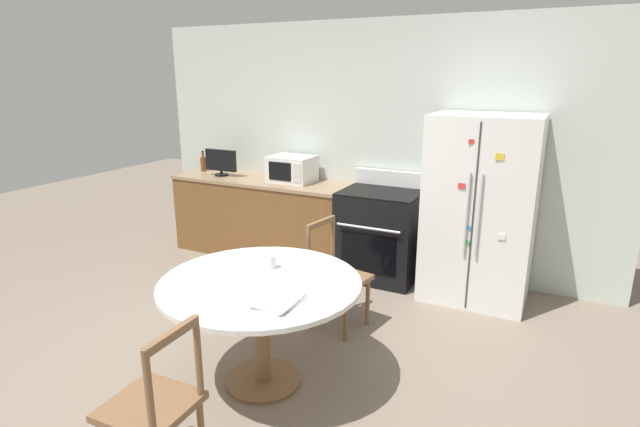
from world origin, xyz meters
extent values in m
plane|color=gray|center=(0.00, 0.00, 0.00)|extent=(14.00, 14.00, 0.00)
cube|color=silver|center=(0.00, 2.65, 1.30)|extent=(5.20, 0.10, 2.60)
cube|color=brown|center=(-1.15, 2.29, 0.43)|extent=(2.09, 0.62, 0.86)
cube|color=#997A5B|center=(-1.15, 2.29, 0.88)|extent=(2.11, 0.64, 0.03)
cube|color=white|center=(1.28, 2.22, 0.86)|extent=(0.94, 0.72, 1.72)
cube|color=#333333|center=(1.28, 1.86, 0.86)|extent=(0.01, 0.01, 1.65)
cylinder|color=silver|center=(1.23, 1.84, 0.90)|extent=(0.02, 0.02, 0.72)
cylinder|color=silver|center=(1.33, 1.84, 0.90)|extent=(0.02, 0.02, 0.72)
cube|color=yellow|center=(1.45, 1.86, 1.41)|extent=(0.07, 0.01, 0.06)
cube|color=red|center=(1.16, 1.86, 1.14)|extent=(0.06, 0.01, 0.05)
cube|color=white|center=(1.53, 1.86, 0.74)|extent=(0.06, 0.01, 0.05)
cube|color=#338CD8|center=(1.25, 1.86, 0.78)|extent=(0.04, 0.01, 0.04)
cube|color=red|center=(1.21, 1.86, 1.52)|extent=(0.05, 0.02, 0.04)
cube|color=#3FB259|center=(1.24, 1.86, 0.65)|extent=(0.05, 0.01, 0.04)
cube|color=black|center=(0.30, 2.26, 0.45)|extent=(0.79, 0.64, 0.90)
cube|color=black|center=(0.30, 1.94, 0.36)|extent=(0.57, 0.01, 0.40)
cylinder|color=silver|center=(0.30, 1.91, 0.63)|extent=(0.65, 0.02, 0.02)
cube|color=black|center=(0.30, 2.26, 0.91)|extent=(0.79, 0.64, 0.02)
cube|color=white|center=(0.30, 2.55, 1.00)|extent=(0.79, 0.06, 0.16)
cube|color=white|center=(-0.78, 2.35, 1.04)|extent=(0.47, 0.38, 0.28)
cube|color=black|center=(-0.82, 2.16, 1.04)|extent=(0.28, 0.01, 0.20)
cube|color=silver|center=(-0.61, 2.16, 1.04)|extent=(0.09, 0.01, 0.20)
cylinder|color=black|center=(-1.68, 2.25, 0.91)|extent=(0.16, 0.16, 0.02)
cylinder|color=black|center=(-1.68, 2.25, 0.94)|extent=(0.03, 0.03, 0.04)
cube|color=black|center=(-1.68, 2.25, 1.08)|extent=(0.41, 0.05, 0.25)
cylinder|color=brown|center=(-2.06, 2.39, 0.99)|extent=(0.07, 0.07, 0.17)
cylinder|color=brown|center=(-2.06, 2.39, 1.10)|extent=(0.03, 0.03, 0.07)
cylinder|color=#262626|center=(-2.06, 2.39, 1.14)|extent=(0.03, 0.03, 0.01)
cylinder|color=white|center=(0.25, 0.14, 0.74)|extent=(1.33, 1.33, 0.03)
cylinder|color=brown|center=(0.25, 0.14, 0.38)|extent=(0.11, 0.11, 0.70)
cylinder|color=brown|center=(0.25, 0.14, 0.01)|extent=(0.52, 0.52, 0.03)
cube|color=brown|center=(0.20, -0.82, 0.43)|extent=(0.43, 0.43, 0.04)
cylinder|color=brown|center=(0.03, -0.66, 0.21)|extent=(0.04, 0.04, 0.41)
cylinder|color=brown|center=(0.40, -0.99, 0.68)|extent=(0.04, 0.04, 0.45)
cylinder|color=brown|center=(0.39, -0.65, 0.68)|extent=(0.04, 0.04, 0.45)
cube|color=brown|center=(0.39, -0.82, 0.88)|extent=(0.04, 0.35, 0.04)
cube|color=brown|center=(0.38, 1.10, 0.43)|extent=(0.48, 0.48, 0.04)
cylinder|color=brown|center=(0.58, 1.24, 0.21)|extent=(0.04, 0.04, 0.41)
cylinder|color=brown|center=(0.52, 0.90, 0.21)|extent=(0.04, 0.04, 0.41)
cylinder|color=brown|center=(0.24, 1.29, 0.21)|extent=(0.04, 0.04, 0.41)
cylinder|color=brown|center=(0.18, 0.95, 0.21)|extent=(0.04, 0.04, 0.41)
cylinder|color=brown|center=(0.22, 1.30, 0.68)|extent=(0.04, 0.04, 0.45)
cylinder|color=brown|center=(0.17, 0.96, 0.68)|extent=(0.04, 0.04, 0.45)
cube|color=brown|center=(0.20, 1.13, 0.88)|extent=(0.09, 0.35, 0.04)
cylinder|color=silver|center=(0.19, 0.36, 0.80)|extent=(0.08, 0.08, 0.09)
cylinder|color=red|center=(0.19, 0.36, 0.78)|extent=(0.07, 0.07, 0.05)
cube|color=white|center=(0.53, -0.08, 0.76)|extent=(0.26, 0.33, 0.01)
cube|color=beige|center=(0.53, -0.08, 0.77)|extent=(0.24, 0.31, 0.01)
cube|color=silver|center=(0.53, -0.08, 0.78)|extent=(0.23, 0.30, 0.01)
camera|label=1|loc=(1.96, -2.37, 2.06)|focal=28.00mm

